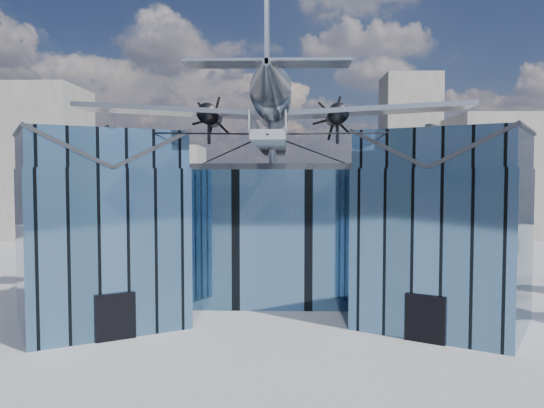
{
  "coord_description": "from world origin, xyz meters",
  "views": [
    {
      "loc": [
        0.87,
        -33.08,
        9.04
      ],
      "look_at": [
        0.0,
        2.0,
        7.2
      ],
      "focal_mm": 35.0,
      "sensor_mm": 36.0,
      "label": 1
    }
  ],
  "objects": [
    {
      "name": "ground_plane",
      "position": [
        0.0,
        0.0,
        0.0
      ],
      "size": [
        120.0,
        120.0,
        0.0
      ],
      "primitive_type": "plane",
      "color": "gray"
    },
    {
      "name": "museum",
      "position": [
        0.0,
        5.82,
        5.54
      ],
      "size": [
        32.88,
        24.5,
        17.6
      ],
      "color": "teal",
      "rests_on": "ground"
    },
    {
      "name": "bg_towers",
      "position": [
        1.45,
        50.49,
        10.01
      ],
      "size": [
        77.0,
        24.5,
        26.0
      ],
      "color": "gray",
      "rests_on": "ground"
    }
  ]
}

